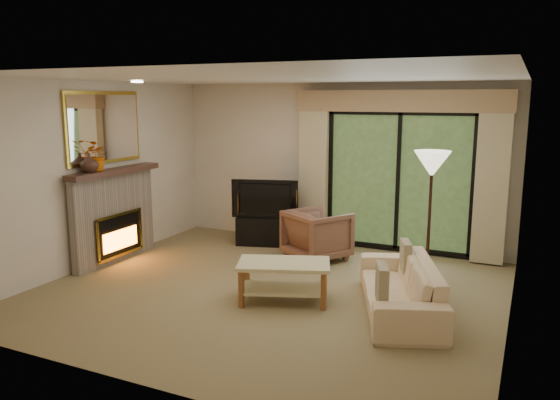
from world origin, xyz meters
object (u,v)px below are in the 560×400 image
at_px(armchair, 317,235).
at_px(sofa, 400,286).
at_px(media_console, 266,230).
at_px(coffee_table, 284,282).

height_order(armchair, sofa, armchair).
relative_size(media_console, sofa, 0.48).
bearing_deg(media_console, coffee_table, -75.35).
height_order(armchair, coffee_table, armchair).
distance_m(media_console, coffee_table, 2.57).
bearing_deg(armchair, coffee_table, 129.82).
xyz_separation_m(media_console, coffee_table, (1.33, -2.20, 0.01)).
distance_m(armchair, coffee_table, 1.79).
height_order(sofa, coffee_table, sofa).
distance_m(sofa, coffee_table, 1.33).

